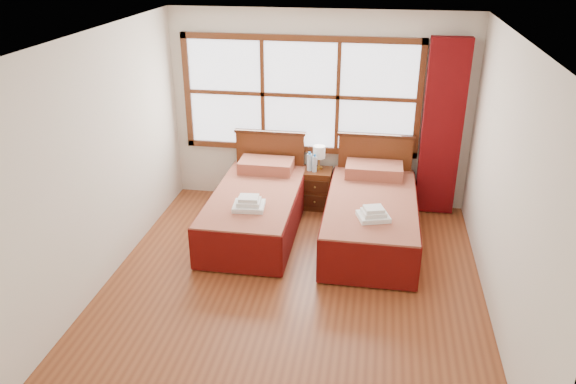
# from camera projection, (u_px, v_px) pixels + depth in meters

# --- Properties ---
(floor) EXTENTS (4.50, 4.50, 0.00)m
(floor) POSITION_uv_depth(u_px,v_px,m) (292.00, 287.00, 5.99)
(floor) COLOR brown
(floor) RESTS_ON ground
(ceiling) EXTENTS (4.50, 4.50, 0.00)m
(ceiling) POSITION_uv_depth(u_px,v_px,m) (293.00, 38.00, 4.91)
(ceiling) COLOR white
(ceiling) RESTS_ON wall_back
(wall_back) EXTENTS (4.00, 0.00, 4.00)m
(wall_back) POSITION_uv_depth(u_px,v_px,m) (319.00, 110.00, 7.47)
(wall_back) COLOR silver
(wall_back) RESTS_ON floor
(wall_left) EXTENTS (0.00, 4.50, 4.50)m
(wall_left) POSITION_uv_depth(u_px,v_px,m) (100.00, 162.00, 5.74)
(wall_left) COLOR silver
(wall_left) RESTS_ON floor
(wall_right) EXTENTS (0.00, 4.50, 4.50)m
(wall_right) POSITION_uv_depth(u_px,v_px,m) (507.00, 188.00, 5.15)
(wall_right) COLOR silver
(wall_right) RESTS_ON floor
(window) EXTENTS (3.16, 0.06, 1.56)m
(window) POSITION_uv_depth(u_px,v_px,m) (300.00, 95.00, 7.39)
(window) COLOR white
(window) RESTS_ON wall_back
(curtain) EXTENTS (0.50, 0.16, 2.30)m
(curtain) POSITION_uv_depth(u_px,v_px,m) (442.00, 129.00, 7.16)
(curtain) COLOR #650A0C
(curtain) RESTS_ON wall_back
(bed_left) EXTENTS (1.04, 2.06, 1.01)m
(bed_left) POSITION_uv_depth(u_px,v_px,m) (256.00, 208.00, 7.03)
(bed_left) COLOR #3C1B0C
(bed_left) RESTS_ON floor
(bed_right) EXTENTS (1.07, 2.09, 1.04)m
(bed_right) POSITION_uv_depth(u_px,v_px,m) (371.00, 215.00, 6.81)
(bed_right) COLOR #3C1B0C
(bed_right) RESTS_ON floor
(nightstand) EXTENTS (0.40, 0.40, 0.54)m
(nightstand) POSITION_uv_depth(u_px,v_px,m) (316.00, 189.00, 7.66)
(nightstand) COLOR #572913
(nightstand) RESTS_ON floor
(towels_left) EXTENTS (0.38, 0.34, 0.15)m
(towels_left) POSITION_uv_depth(u_px,v_px,m) (249.00, 204.00, 6.47)
(towels_left) COLOR white
(towels_left) RESTS_ON bed_left
(towels_right) EXTENTS (0.40, 0.38, 0.14)m
(towels_right) POSITION_uv_depth(u_px,v_px,m) (373.00, 214.00, 6.19)
(towels_right) COLOR white
(towels_right) RESTS_ON bed_right
(lamp) EXTENTS (0.16, 0.16, 0.32)m
(lamp) POSITION_uv_depth(u_px,v_px,m) (319.00, 153.00, 7.52)
(lamp) COLOR gold
(lamp) RESTS_ON nightstand
(bottle_near) EXTENTS (0.07, 0.07, 0.26)m
(bottle_near) POSITION_uv_depth(u_px,v_px,m) (309.00, 162.00, 7.50)
(bottle_near) COLOR #C0E0F7
(bottle_near) RESTS_ON nightstand
(bottle_far) EXTENTS (0.06, 0.06, 0.25)m
(bottle_far) POSITION_uv_depth(u_px,v_px,m) (315.00, 164.00, 7.47)
(bottle_far) COLOR #C0E0F7
(bottle_far) RESTS_ON nightstand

